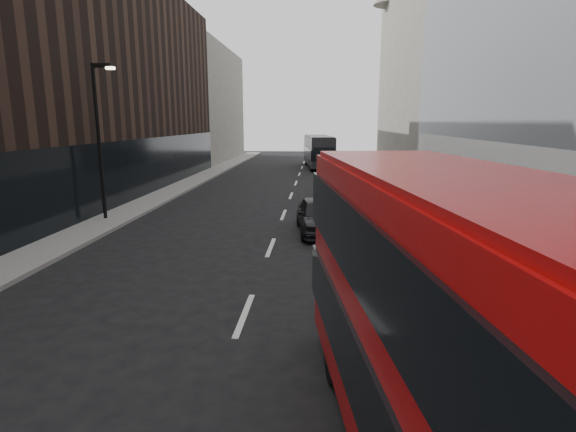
% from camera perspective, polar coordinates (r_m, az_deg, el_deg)
% --- Properties ---
extents(sidewalk_right, '(3.00, 80.00, 0.15)m').
position_cam_1_polar(sidewalk_right, '(28.08, 15.72, 2.14)').
color(sidewalk_right, slate).
rests_on(sidewalk_right, ground).
extents(sidewalk_left, '(2.00, 80.00, 0.15)m').
position_cam_1_polar(sidewalk_left, '(29.17, -15.65, 2.49)').
color(sidewalk_left, slate).
rests_on(sidewalk_left, ground).
extents(building_modern_block, '(5.03, 22.00, 20.00)m').
position_cam_1_polar(building_modern_block, '(25.62, 28.47, 22.45)').
color(building_modern_block, gray).
rests_on(building_modern_block, ground).
extents(building_victorian, '(6.50, 24.00, 21.00)m').
position_cam_1_polar(building_victorian, '(47.37, 16.45, 17.54)').
color(building_victorian, slate).
rests_on(building_victorian, ground).
extents(building_left_mid, '(5.00, 24.00, 14.00)m').
position_cam_1_polar(building_left_mid, '(34.83, -19.11, 15.19)').
color(building_left_mid, black).
rests_on(building_left_mid, ground).
extents(building_left_far, '(5.00, 20.00, 13.00)m').
position_cam_1_polar(building_left_far, '(55.75, -10.07, 13.65)').
color(building_left_far, slate).
rests_on(building_left_far, ground).
extents(street_lamp, '(1.06, 0.22, 7.00)m').
position_cam_1_polar(street_lamp, '(22.46, -22.78, 9.88)').
color(street_lamp, black).
rests_on(street_lamp, sidewalk_left).
extents(red_bus, '(3.70, 10.20, 4.05)m').
position_cam_1_polar(red_bus, '(5.27, 23.62, -15.87)').
color(red_bus, '#AA0A0A').
rests_on(red_bus, ground).
extents(grey_bus, '(3.37, 10.12, 3.22)m').
position_cam_1_polar(grey_bus, '(46.19, 3.89, 8.27)').
color(grey_bus, black).
rests_on(grey_bus, ground).
extents(car_a, '(2.24, 4.56, 1.50)m').
position_cam_1_polar(car_a, '(18.94, 3.96, 0.08)').
color(car_a, black).
rests_on(car_a, ground).
extents(car_b, '(1.52, 3.84, 1.24)m').
position_cam_1_polar(car_b, '(24.19, 8.29, 2.26)').
color(car_b, '#989CA1').
rests_on(car_b, ground).
extents(car_c, '(1.85, 4.36, 1.26)m').
position_cam_1_polar(car_c, '(26.45, 5.90, 3.16)').
color(car_c, black).
rests_on(car_c, ground).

